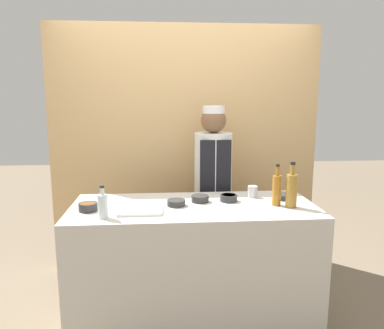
{
  "coord_description": "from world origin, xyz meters",
  "views": [
    {
      "loc": [
        -0.22,
        -2.66,
        1.73
      ],
      "look_at": [
        0.0,
        0.15,
        1.21
      ],
      "focal_mm": 35.0,
      "sensor_mm": 36.0,
      "label": 1
    }
  ],
  "objects": [
    {
      "name": "sauce_bowl_purple",
      "position": [
        0.06,
        0.09,
        0.96
      ],
      "size": [
        0.13,
        0.13,
        0.05
      ],
      "color": "#2D2D2D",
      "rests_on": "counter"
    },
    {
      "name": "bottle_amber",
      "position": [
        0.61,
        -0.05,
        1.06
      ],
      "size": [
        0.07,
        0.07,
        0.31
      ],
      "color": "#9E661E",
      "rests_on": "counter"
    },
    {
      "name": "bottle_vinegar",
      "position": [
        0.7,
        -0.1,
        1.07
      ],
      "size": [
        0.08,
        0.08,
        0.34
      ],
      "color": "olive",
      "rests_on": "counter"
    },
    {
      "name": "sauce_bowl_yellow",
      "position": [
        0.72,
        0.12,
        0.96
      ],
      "size": [
        0.15,
        0.15,
        0.04
      ],
      "color": "#2D2D2D",
      "rests_on": "counter"
    },
    {
      "name": "sauce_bowl_orange",
      "position": [
        0.28,
        0.09,
        0.96
      ],
      "size": [
        0.13,
        0.13,
        0.05
      ],
      "color": "#2D2D2D",
      "rests_on": "counter"
    },
    {
      "name": "counter",
      "position": [
        0.0,
        0.0,
        0.47
      ],
      "size": [
        1.81,
        0.77,
        0.93
      ],
      "color": "beige",
      "rests_on": "ground_plane"
    },
    {
      "name": "sauce_bowl_white",
      "position": [
        -0.13,
        0.0,
        0.96
      ],
      "size": [
        0.14,
        0.14,
        0.04
      ],
      "color": "#2D2D2D",
      "rests_on": "counter"
    },
    {
      "name": "ground_plane",
      "position": [
        0.0,
        0.0,
        0.0
      ],
      "size": [
        14.0,
        14.0,
        0.0
      ],
      "primitive_type": "plane",
      "color": "#756651"
    },
    {
      "name": "sauce_bowl_brown",
      "position": [
        -0.75,
        -0.08,
        0.97
      ],
      "size": [
        0.13,
        0.13,
        0.06
      ],
      "color": "#2D2D2D",
      "rests_on": "counter"
    },
    {
      "name": "cutting_board",
      "position": [
        -0.38,
        -0.12,
        0.94
      ],
      "size": [
        0.31,
        0.23,
        0.02
      ],
      "color": "white",
      "rests_on": "counter"
    },
    {
      "name": "chef_center",
      "position": [
        0.23,
        0.62,
        0.91
      ],
      "size": [
        0.34,
        0.34,
        1.65
      ],
      "color": "#28282D",
      "rests_on": "ground_plane"
    },
    {
      "name": "cup_steel",
      "position": [
        0.49,
        0.19,
        0.98
      ],
      "size": [
        0.07,
        0.07,
        0.09
      ],
      "color": "#B7B7BC",
      "rests_on": "counter"
    },
    {
      "name": "bottle_clear",
      "position": [
        -0.62,
        -0.24,
        1.02
      ],
      "size": [
        0.07,
        0.07,
        0.22
      ],
      "color": "silver",
      "rests_on": "counter"
    },
    {
      "name": "cabinet_wall",
      "position": [
        0.0,
        1.03,
        1.2
      ],
      "size": [
        2.6,
        0.18,
        2.4
      ],
      "color": "tan",
      "rests_on": "ground_plane"
    }
  ]
}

